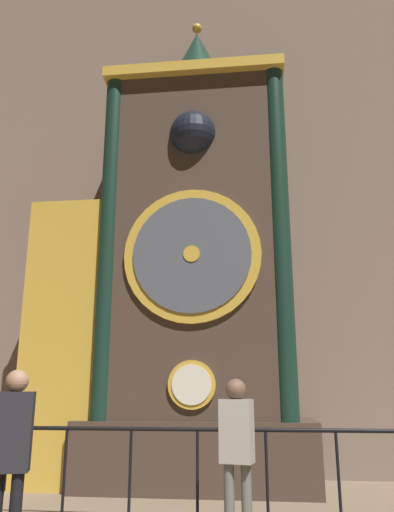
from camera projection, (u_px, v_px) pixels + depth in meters
cathedral_back_wall at (220, 167)px, 10.66m from camera, size 24.00×0.32×12.29m
clock_tower at (176, 273)px, 8.91m from camera, size 4.86×1.85×8.82m
railing_fence at (197, 471)px, 5.89m from camera, size 4.92×0.05×1.10m
visitor_near at (11, 447)px, 4.53m from camera, size 0.39×0.31×1.72m
visitor_far at (237, 442)px, 5.31m from camera, size 0.38×0.29×1.65m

